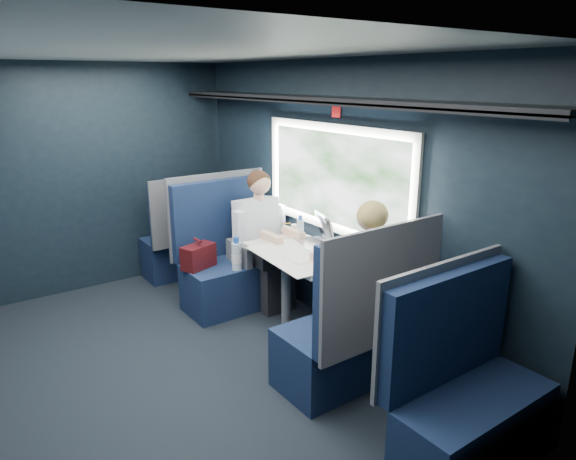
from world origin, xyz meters
TOP-DOWN VIEW (x-y plane):
  - ground at (0.00, 0.00)m, footprint 2.80×4.20m
  - room_shell at (0.02, 0.00)m, footprint 3.00×4.40m
  - table at (1.03, 0.00)m, footprint 0.62×1.00m
  - seat_bay_near at (0.84, 0.87)m, footprint 1.05×0.62m
  - seat_bay_far at (0.85, -0.87)m, footprint 1.04×0.62m
  - seat_row_front at (0.85, 1.80)m, footprint 1.04×0.51m
  - seat_row_back at (0.85, -1.80)m, footprint 1.04×0.51m
  - man at (1.10, 0.70)m, footprint 0.53×0.56m
  - woman at (1.10, -0.71)m, footprint 0.53×0.56m
  - papers at (0.96, -0.10)m, footprint 0.65×0.89m
  - laptop at (1.30, 0.09)m, footprint 0.34×0.40m
  - bottle_small at (1.24, 0.28)m, footprint 0.06×0.06m
  - cup at (1.29, 0.44)m, footprint 0.07×0.07m

SIDE VIEW (x-z plane):
  - ground at x=0.00m, z-range -0.01..0.00m
  - seat_row_front at x=0.85m, z-range -0.17..0.99m
  - seat_row_back at x=0.85m, z-range -0.17..0.99m
  - seat_bay_far at x=0.85m, z-range -0.22..1.04m
  - seat_bay_near at x=0.84m, z-range -0.21..1.05m
  - table at x=1.03m, z-range 0.29..1.03m
  - man at x=1.10m, z-range 0.06..1.38m
  - woman at x=1.10m, z-range 0.07..1.39m
  - papers at x=0.96m, z-range 0.74..0.75m
  - cup at x=1.29m, z-range 0.74..0.83m
  - laptop at x=1.30m, z-range 0.68..0.94m
  - bottle_small at x=1.24m, z-range 0.73..0.95m
  - room_shell at x=0.02m, z-range 0.28..2.68m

